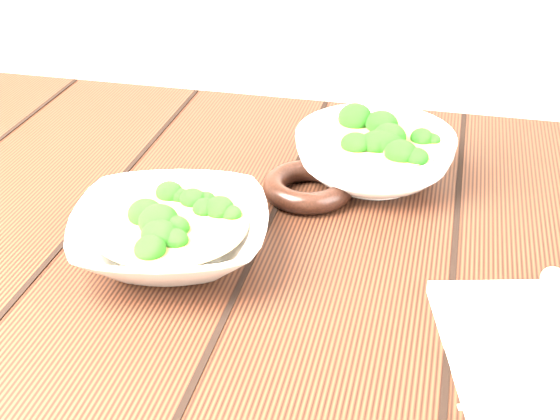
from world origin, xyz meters
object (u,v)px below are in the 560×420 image
table (278,337)px  soup_bowl_back (374,154)px  soup_bowl_front (171,233)px  trivet (308,187)px

table → soup_bowl_back: size_ratio=5.64×
soup_bowl_front → soup_bowl_back: (0.18, 0.21, 0.01)m
soup_bowl_front → soup_bowl_back: bearing=49.7°
table → trivet: size_ratio=11.40×
soup_bowl_back → trivet: (-0.07, -0.06, -0.02)m
soup_bowl_front → soup_bowl_back: size_ratio=1.12×
soup_bowl_front → trivet: soup_bowl_front is taller
table → soup_bowl_back: soup_bowl_back is taller
table → trivet: trivet is taller
table → trivet: (0.01, 0.11, 0.13)m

